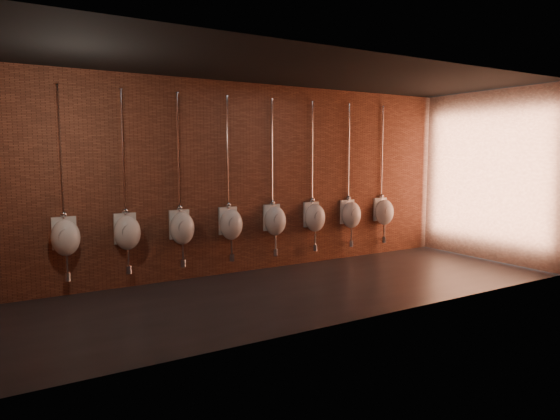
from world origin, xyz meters
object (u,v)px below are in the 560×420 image
Objects in this scene: urinal_3 at (231,223)px; urinal_6 at (351,214)px; urinal_5 at (315,217)px; urinal_7 at (384,211)px; urinal_0 at (66,236)px; urinal_2 at (182,227)px; urinal_4 at (275,220)px; urinal_1 at (127,232)px.

urinal_3 and urinal_6 have the same top height.
urinal_5 is 1.00× the size of urinal_7.
urinal_0 and urinal_3 have the same top height.
urinal_2 is at bearing 180.00° from urinal_7.
urinal_6 is (5.09, 0.00, 0.00)m from urinal_0.
urinal_7 is (1.70, 0.00, 0.00)m from urinal_5.
urinal_4 is 0.85m from urinal_5.
urinal_5 is (0.85, 0.00, 0.00)m from urinal_4.
urinal_3 is 1.00× the size of urinal_7.
urinal_3 is (2.54, 0.00, 0.00)m from urinal_0.
urinal_3 is 1.70m from urinal_5.
urinal_0 and urinal_4 have the same top height.
urinal_1 is 1.00× the size of urinal_7.
urinal_1 is at bearing 180.00° from urinal_7.
urinal_2 is 0.85m from urinal_3.
urinal_1 is at bearing 0.00° from urinal_0.
urinal_0 is at bearing 180.00° from urinal_7.
urinal_0 is 1.00× the size of urinal_6.
urinal_2 is at bearing 180.00° from urinal_3.
urinal_5 and urinal_6 have the same top height.
urinal_0 is at bearing 180.00° from urinal_6.
urinal_3 is at bearing 0.00° from urinal_1.
urinal_6 is 0.85m from urinal_7.
urinal_0 is 1.00× the size of urinal_2.
urinal_5 is at bearing 0.00° from urinal_0.
urinal_1 is at bearing 180.00° from urinal_5.
urinal_5 is 0.85m from urinal_6.
urinal_2 is at bearing 0.00° from urinal_0.
urinal_1 and urinal_4 have the same top height.
urinal_1 is 0.85m from urinal_2.
urinal_3 is 2.54m from urinal_6.
urinal_2 is 1.00× the size of urinal_3.
urinal_2 is 2.54m from urinal_5.
urinal_3 is at bearing 180.00° from urinal_4.
urinal_5 is at bearing 180.00° from urinal_7.
urinal_2 is 3.39m from urinal_6.
urinal_4 is at bearing 180.00° from urinal_6.
urinal_2 and urinal_5 have the same top height.
urinal_0 is 4.24m from urinal_5.
urinal_5 is (2.54, 0.00, 0.00)m from urinal_2.
urinal_7 is at bearing 0.00° from urinal_1.
urinal_2 is 1.00× the size of urinal_7.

